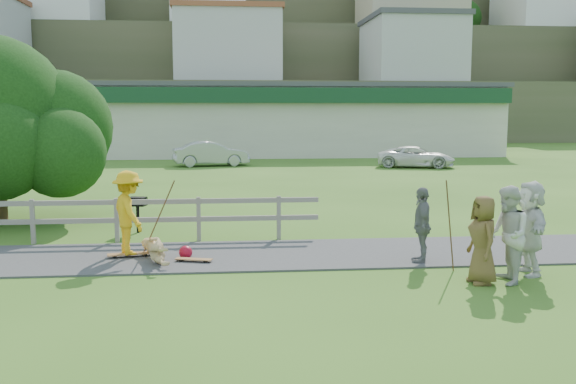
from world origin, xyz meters
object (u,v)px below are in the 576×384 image
Objects in this scene: skater_rider at (129,217)px; car_silver at (211,154)px; spectator_d at (529,228)px; skater_fallen at (156,250)px; car_white at (416,157)px; bbq at (138,215)px; spectator_c at (483,240)px; spectator_a at (507,235)px; spectator_b at (422,225)px.

car_silver is at bearing -30.49° from skater_rider.
skater_fallen is at bearing -98.96° from spectator_d.
skater_rider is 24.90m from car_white.
bbq is (-1.48, -20.37, -0.24)m from car_silver.
bbq is (-0.22, 3.04, -0.45)m from skater_rider.
skater_rider is at bearing -113.77° from spectator_c.
spectator_c is at bearing -177.82° from car_silver.
skater_rider is 1.10× the size of spectator_c.
skater_fallen is 0.95× the size of spectator_c.
spectator_a reaches higher than car_silver.
skater_fallen is 7.13m from spectator_a.
skater_rider reaches higher than skater_fallen.
bbq reaches higher than skater_fallen.
spectator_b is 2.14m from spectator_d.
spectator_a is at bearing -23.70° from bbq.
spectator_c is 0.38× the size of car_silver.
spectator_c is 0.89× the size of spectator_d.
skater_rider is 0.42× the size of car_silver.
skater_rider is 7.41m from spectator_c.
skater_fallen is 0.36× the size of car_silver.
spectator_c reaches higher than bbq.
skater_fallen is 6.68m from spectator_c.
bbq is at bearing 165.85° from car_silver.
spectator_b is 0.38× the size of car_white.
skater_rider is 1.02m from skater_fallen.
spectator_a is at bearing -138.08° from skater_rider.
spectator_b reaches higher than car_silver.
spectator_a is at bearing -36.64° from skater_fallen.
spectator_d is 9.80m from bbq.
spectator_b is 23.32m from car_white.
spectator_a is 0.43× the size of car_silver.
car_white is at bearing 171.97° from spectator_d.
car_white is at bearing 163.87° from spectator_c.
spectator_b is 24.95m from car_silver.
spectator_b is 0.38× the size of car_silver.
car_silver is (-6.09, 26.17, -0.21)m from spectator_a.
skater_fallen is at bearing -82.39° from spectator_b.
skater_rider is 0.98× the size of spectator_d.
car_white is (11.60, -2.08, -0.12)m from car_silver.
spectator_c is (-0.45, 0.05, -0.09)m from spectator_a.
spectator_a reaches higher than bbq.
skater_rider is at bearing 166.94° from car_silver.
spectator_c is at bearing -177.92° from car_white.
spectator_c reaches higher than car_white.
skater_fallen is 5.68m from spectator_b.
car_silver reaches higher than skater_fallen.
spectator_a is at bearing 45.57° from spectator_b.
skater_rider is 7.85m from spectator_a.
skater_rider is 1.13× the size of spectator_b.
spectator_c is at bearing -25.20° from bbq.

